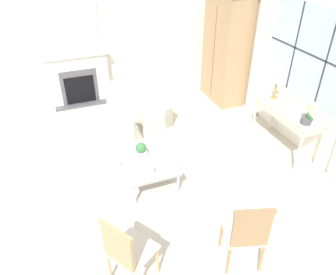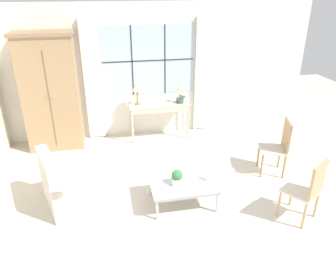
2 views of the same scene
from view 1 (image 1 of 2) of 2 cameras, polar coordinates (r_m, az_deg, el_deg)
ground_plane at (r=5.23m, az=-6.13°, el=-7.11°), size 14.00×14.00×0.00m
wall_back_windowed at (r=5.87m, az=23.18°, el=10.98°), size 7.20×0.14×2.80m
wall_left at (r=7.34m, az=-8.90°, el=17.45°), size 0.06×7.20×2.80m
fireplace at (r=7.33m, az=-15.54°, el=10.65°), size 0.34×1.37×2.12m
armoire at (r=7.23m, az=10.04°, el=15.14°), size 1.13×0.62×2.32m
console_table at (r=5.84m, az=20.24°, el=3.83°), size 1.29×0.49×0.78m
table_lamp at (r=5.95m, az=18.54°, el=9.77°), size 0.22×0.22×0.49m
potted_orchid at (r=5.41m, az=23.21°, el=3.74°), size 0.21×0.16×0.39m
armchair_upholstered at (r=6.42m, az=-5.12°, el=4.46°), size 1.14×1.14×0.88m
side_chair_wooden at (r=3.80m, az=13.54°, el=-15.69°), size 0.55×0.55×1.00m
accent_chair_wooden at (r=3.61m, az=-7.40°, el=-18.85°), size 0.61×0.61×0.97m
coffee_table at (r=4.99m, az=-3.74°, el=-4.07°), size 1.00×0.77×0.39m
potted_plant_small at (r=4.96m, az=-4.73°, el=-2.14°), size 0.16×0.16×0.23m
pillar_candle at (r=4.64m, az=-2.82°, el=-5.88°), size 0.09×0.09×0.14m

